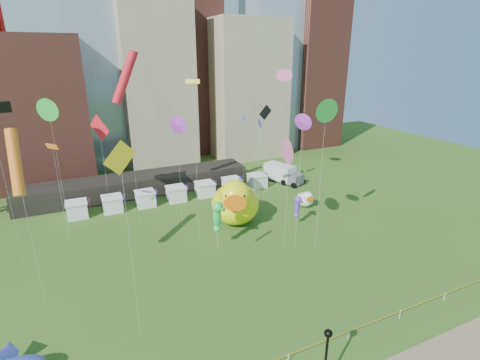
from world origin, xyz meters
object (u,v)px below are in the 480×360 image
seahorse_purple (297,205)px  lamppost (326,354)px  big_duck (235,202)px  seahorse_green (217,214)px  small_duck (305,199)px  box_truck (282,173)px

seahorse_purple → lamppost: size_ratio=0.80×
lamppost → big_duck: bearing=78.8°
seahorse_green → seahorse_purple: seahorse_green is taller
small_duck → box_truck: box_truck is taller
seahorse_green → seahorse_purple: bearing=-18.0°
small_duck → box_truck: bearing=86.2°
big_duck → seahorse_green: size_ratio=1.59×
seahorse_green → box_truck: bearing=17.2°
small_duck → seahorse_purple: 7.44m
small_duck → seahorse_green: seahorse_green is taller
big_duck → seahorse_green: big_duck is taller
seahorse_purple → big_duck: bearing=143.5°
seahorse_green → lamppost: 21.64m
lamppost → box_truck: lamppost is taller
big_duck → small_duck: 12.70m
lamppost → seahorse_purple: bearing=60.8°
big_duck → box_truck: (15.32, 12.42, -1.64)m
small_duck → lamppost: bearing=-112.5°
lamppost → box_truck: size_ratio=0.70×
lamppost → small_duck: bearing=57.6°
big_duck → box_truck: 19.79m
box_truck → small_duck: bearing=-124.3°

